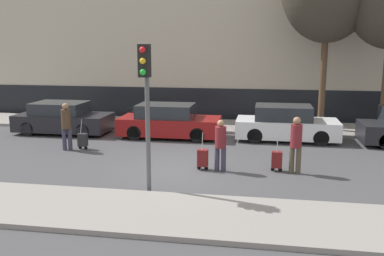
% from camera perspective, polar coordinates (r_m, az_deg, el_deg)
% --- Properties ---
extents(ground_plane, '(80.00, 80.00, 0.00)m').
position_cam_1_polar(ground_plane, '(13.39, -1.03, -5.46)').
color(ground_plane, '#424244').
extents(sidewalk_near, '(28.00, 2.50, 0.12)m').
position_cam_1_polar(sidewalk_near, '(9.92, -5.17, -11.20)').
color(sidewalk_near, gray).
rests_on(sidewalk_near, ground_plane).
extents(sidewalk_far, '(28.00, 3.00, 0.12)m').
position_cam_1_polar(sidewalk_far, '(20.11, 2.72, 0.31)').
color(sidewalk_far, gray).
rests_on(sidewalk_far, ground_plane).
extents(building_facade, '(28.00, 2.25, 9.70)m').
position_cam_1_polar(building_facade, '(23.06, 3.88, 13.58)').
color(building_facade, '#B7AD99').
rests_on(building_facade, ground_plane).
extents(parked_car_0, '(4.02, 1.88, 1.36)m').
position_cam_1_polar(parked_car_0, '(19.46, -16.82, 1.21)').
color(parked_car_0, black).
rests_on(parked_car_0, ground_plane).
extents(parked_car_1, '(4.16, 1.78, 1.39)m').
position_cam_1_polar(parked_car_1, '(17.80, -3.12, 0.83)').
color(parked_car_1, maroon).
rests_on(parked_car_1, ground_plane).
extents(parked_car_2, '(4.04, 1.77, 1.41)m').
position_cam_1_polar(parked_car_2, '(17.63, 12.40, 0.51)').
color(parked_car_2, silver).
rests_on(parked_car_2, ground_plane).
extents(pedestrian_left, '(0.34, 0.34, 1.74)m').
position_cam_1_polar(pedestrian_left, '(16.20, -16.42, 0.58)').
color(pedestrian_left, '#383347').
rests_on(pedestrian_left, ground_plane).
extents(trolley_left, '(0.34, 0.29, 1.13)m').
position_cam_1_polar(trolley_left, '(16.28, -14.37, -1.54)').
color(trolley_left, '#262628').
rests_on(trolley_left, ground_plane).
extents(pedestrian_center, '(0.35, 0.34, 1.59)m').
position_cam_1_polar(pedestrian_center, '(12.97, 3.82, -1.94)').
color(pedestrian_center, '#383347').
rests_on(pedestrian_center, ground_plane).
extents(trolley_center, '(0.34, 0.29, 1.18)m').
position_cam_1_polar(trolley_center, '(13.19, 1.43, -4.01)').
color(trolley_center, maroon).
rests_on(trolley_center, ground_plane).
extents(pedestrian_right, '(0.34, 0.34, 1.72)m').
position_cam_1_polar(pedestrian_right, '(13.06, 13.70, -1.77)').
color(pedestrian_right, '#4C4233').
rests_on(pedestrian_right, ground_plane).
extents(trolley_right, '(0.34, 0.29, 1.16)m').
position_cam_1_polar(trolley_right, '(13.30, 11.24, -4.16)').
color(trolley_right, maroon).
rests_on(trolley_right, ground_plane).
extents(traffic_light, '(0.28, 0.47, 3.82)m').
position_cam_1_polar(traffic_light, '(10.72, -6.18, 5.18)').
color(traffic_light, '#515154').
rests_on(traffic_light, ground_plane).
extents(parked_bicycle, '(1.77, 0.06, 0.96)m').
position_cam_1_polar(parked_bicycle, '(20.51, -6.75, 1.68)').
color(parked_bicycle, black).
rests_on(parked_bicycle, sidewalk_far).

